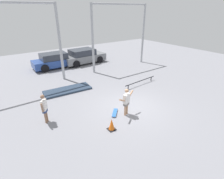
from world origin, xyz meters
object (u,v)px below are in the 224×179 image
at_px(skateboarder, 126,101).
at_px(grind_rail, 140,81).
at_px(manual_pad, 68,90).
at_px(traffic_cone, 112,124).
at_px(skateboard, 115,113).
at_px(parked_car_blue, 55,61).
at_px(bystander, 44,107).
at_px(parked_car_grey, 84,56).

height_order(skateboarder, grind_rail, skateboarder).
distance_m(skateboarder, manual_pad, 4.89).
xyz_separation_m(grind_rail, traffic_cone, (-4.82, -3.11, 0.01)).
xyz_separation_m(skateboard, traffic_cone, (-0.93, -1.02, 0.22)).
bearing_deg(parked_car_blue, traffic_cone, -95.46).
xyz_separation_m(bystander, traffic_cone, (2.30, -2.38, -0.56)).
distance_m(skateboard, parked_car_blue, 9.90).
height_order(skateboard, manual_pad, manual_pad).
relative_size(skateboarder, skateboard, 2.02).
distance_m(skateboard, manual_pad, 4.32).
height_order(grind_rail, bystander, bystander).
bearing_deg(skateboarder, parked_car_blue, 71.47).
distance_m(parked_car_blue, parked_car_grey, 2.89).
bearing_deg(parked_car_blue, skateboarder, -88.18).
bearing_deg(manual_pad, skateboarder, -73.23).
bearing_deg(bystander, parked_car_grey, 178.76).
distance_m(bystander, traffic_cone, 3.36).
relative_size(parked_car_blue, traffic_cone, 7.24).
height_order(skateboarder, parked_car_grey, skateboarder).
height_order(parked_car_grey, traffic_cone, parked_car_grey).
distance_m(grind_rail, traffic_cone, 5.74).
bearing_deg(manual_pad, bystander, -128.66).
xyz_separation_m(skateboard, grind_rail, (3.89, 2.10, 0.21)).
distance_m(skateboarder, grind_rail, 4.29).
height_order(skateboarder, manual_pad, skateboarder).
distance_m(skateboard, traffic_cone, 1.40).
distance_m(parked_car_blue, traffic_cone, 10.96).
bearing_deg(skateboard, grind_rail, -17.08).
relative_size(skateboard, grind_rail, 0.24).
bearing_deg(traffic_cone, parked_car_grey, 69.40).
bearing_deg(parked_car_grey, traffic_cone, -112.80).
xyz_separation_m(manual_pad, traffic_cone, (0.02, -5.23, 0.22)).
xyz_separation_m(parked_car_blue, traffic_cone, (-1.14, -10.89, -0.40)).
xyz_separation_m(parked_car_grey, bystander, (-6.32, -8.32, 0.15)).
distance_m(skateboard, grind_rail, 4.42).
bearing_deg(manual_pad, grind_rail, -23.67).
height_order(grind_rail, parked_car_blue, parked_car_blue).
distance_m(parked_car_grey, traffic_cone, 11.44).
height_order(grind_rail, parked_car_grey, parked_car_grey).
height_order(skateboard, traffic_cone, traffic_cone).
relative_size(skateboarder, grind_rail, 0.49).
xyz_separation_m(grind_rail, parked_car_blue, (-3.68, 7.78, 0.41)).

